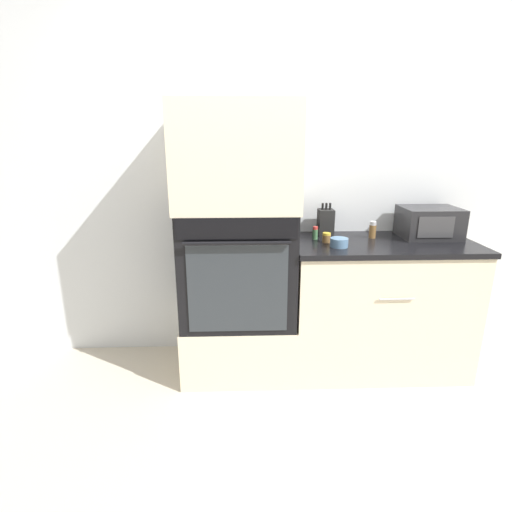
# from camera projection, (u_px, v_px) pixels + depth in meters

# --- Properties ---
(ground_plane) EXTENTS (12.00, 12.00, 0.00)m
(ground_plane) POSITION_uv_depth(u_px,v_px,m) (297.00, 390.00, 2.63)
(ground_plane) COLOR beige
(wall_back) EXTENTS (8.00, 0.05, 2.50)m
(wall_back) POSITION_uv_depth(u_px,v_px,m) (290.00, 188.00, 2.88)
(wall_back) COLOR silver
(wall_back) RESTS_ON ground_plane
(oven_cabinet_base) EXTENTS (0.76, 0.60, 0.40)m
(oven_cabinet_base) POSITION_uv_depth(u_px,v_px,m) (239.00, 341.00, 2.85)
(oven_cabinet_base) COLOR beige
(oven_cabinet_base) RESTS_ON ground_plane
(wall_oven) EXTENTS (0.74, 0.64, 0.76)m
(wall_oven) POSITION_uv_depth(u_px,v_px,m) (238.00, 265.00, 2.68)
(wall_oven) COLOR black
(wall_oven) RESTS_ON oven_cabinet_base
(oven_cabinet_upper) EXTENTS (0.76, 0.60, 0.65)m
(oven_cabinet_upper) POSITION_uv_depth(u_px,v_px,m) (236.00, 157.00, 2.48)
(oven_cabinet_upper) COLOR beige
(oven_cabinet_upper) RESTS_ON wall_oven
(counter_unit) EXTENTS (1.22, 0.63, 0.93)m
(counter_unit) POSITION_uv_depth(u_px,v_px,m) (378.00, 305.00, 2.81)
(counter_unit) COLOR beige
(counter_unit) RESTS_ON ground_plane
(microwave) EXTENTS (0.38, 0.31, 0.21)m
(microwave) POSITION_uv_depth(u_px,v_px,m) (429.00, 222.00, 2.76)
(microwave) COLOR #232326
(microwave) RESTS_ON counter_unit
(knife_block) EXTENTS (0.11, 0.11, 0.23)m
(knife_block) POSITION_uv_depth(u_px,v_px,m) (326.00, 222.00, 2.82)
(knife_block) COLOR black
(knife_block) RESTS_ON counter_unit
(bowl) EXTENTS (0.11, 0.11, 0.06)m
(bowl) POSITION_uv_depth(u_px,v_px,m) (339.00, 242.00, 2.53)
(bowl) COLOR #517599
(bowl) RESTS_ON counter_unit
(condiment_jar_near) EXTENTS (0.06, 0.06, 0.06)m
(condiment_jar_near) POSITION_uv_depth(u_px,v_px,m) (327.00, 238.00, 2.64)
(condiment_jar_near) COLOR brown
(condiment_jar_near) RESTS_ON counter_unit
(condiment_jar_mid) EXTENTS (0.05, 0.05, 0.12)m
(condiment_jar_mid) POSITION_uv_depth(u_px,v_px,m) (373.00, 230.00, 2.75)
(condiment_jar_mid) COLOR brown
(condiment_jar_mid) RESTS_ON counter_unit
(condiment_jar_far) EXTENTS (0.04, 0.04, 0.09)m
(condiment_jar_far) POSITION_uv_depth(u_px,v_px,m) (315.00, 233.00, 2.72)
(condiment_jar_far) COLOR #427047
(condiment_jar_far) RESTS_ON counter_unit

